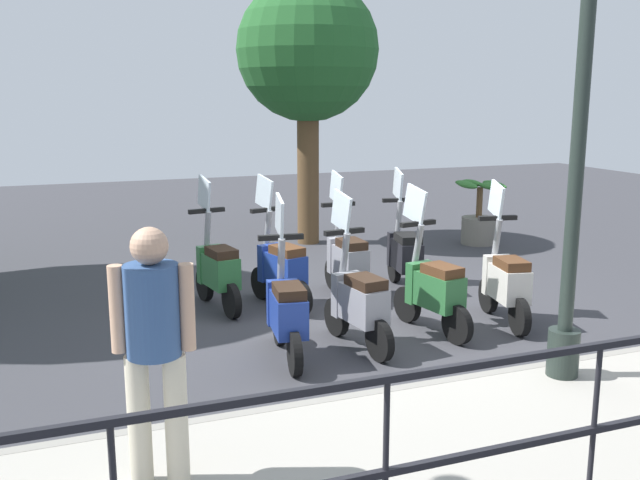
% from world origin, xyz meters
% --- Properties ---
extents(ground_plane, '(28.00, 28.00, 0.00)m').
position_xyz_m(ground_plane, '(0.00, 0.00, 0.00)').
color(ground_plane, '#38383D').
extents(promenade_walkway, '(2.20, 20.00, 0.15)m').
position_xyz_m(promenade_walkway, '(-3.15, 0.00, 0.07)').
color(promenade_walkway, '#A39E93').
rests_on(promenade_walkway, ground_plane).
extents(lamp_post_near, '(0.26, 0.90, 4.62)m').
position_xyz_m(lamp_post_near, '(-2.40, -0.69, 2.21)').
color(lamp_post_near, '#232D28').
rests_on(lamp_post_near, promenade_walkway).
extents(pedestrian_distant, '(0.39, 0.48, 1.59)m').
position_xyz_m(pedestrian_distant, '(-2.90, 2.73, 1.08)').
color(pedestrian_distant, beige).
rests_on(pedestrian_distant, promenade_walkway).
extents(tree_distant, '(2.29, 2.29, 4.31)m').
position_xyz_m(tree_distant, '(4.12, -0.78, 3.11)').
color(tree_distant, brown).
rests_on(tree_distant, ground_plane).
extents(potted_palm, '(1.06, 0.66, 1.05)m').
position_xyz_m(potted_palm, '(3.03, -3.42, 0.45)').
color(potted_palm, slate).
rests_on(potted_palm, ground_plane).
extents(scooter_near_0, '(1.22, 0.49, 1.54)m').
position_xyz_m(scooter_near_0, '(-0.69, -1.31, 0.48)').
color(scooter_near_0, black).
rests_on(scooter_near_0, ground_plane).
extents(scooter_near_1, '(1.23, 0.47, 1.54)m').
position_xyz_m(scooter_near_1, '(-0.67, -0.43, 0.48)').
color(scooter_near_1, black).
rests_on(scooter_near_1, ground_plane).
extents(scooter_near_2, '(1.23, 0.44, 1.54)m').
position_xyz_m(scooter_near_2, '(-0.81, 0.49, 0.48)').
color(scooter_near_2, black).
rests_on(scooter_near_2, ground_plane).
extents(scooter_near_3, '(1.23, 0.45, 1.54)m').
position_xyz_m(scooter_near_3, '(-0.85, 1.24, 0.48)').
color(scooter_near_3, black).
rests_on(scooter_near_3, ground_plane).
extents(scooter_far_0, '(1.22, 0.48, 1.54)m').
position_xyz_m(scooter_far_0, '(0.90, -0.91, 0.48)').
color(scooter_far_0, black).
rests_on(scooter_far_0, ground_plane).
extents(scooter_far_1, '(1.23, 0.44, 1.54)m').
position_xyz_m(scooter_far_1, '(0.85, -0.10, 0.48)').
color(scooter_far_1, black).
rests_on(scooter_far_1, ground_plane).
extents(scooter_far_2, '(1.21, 0.52, 1.54)m').
position_xyz_m(scooter_far_2, '(0.78, 0.78, 0.48)').
color(scooter_far_2, black).
rests_on(scooter_far_2, ground_plane).
extents(scooter_far_3, '(1.23, 0.47, 1.54)m').
position_xyz_m(scooter_far_3, '(0.95, 1.49, 0.48)').
color(scooter_far_3, black).
rests_on(scooter_far_3, ground_plane).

